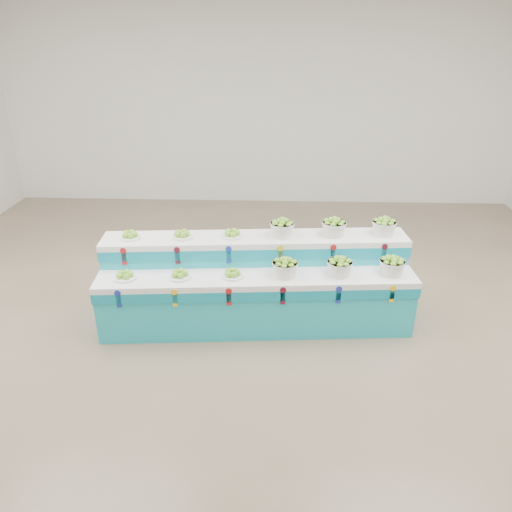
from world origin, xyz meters
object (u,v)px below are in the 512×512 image
at_px(display_stand, 256,283).
at_px(basket_lower_left, 285,267).
at_px(basket_upper_right, 384,226).
at_px(plate_upper_mid, 182,234).

distance_m(display_stand, basket_lower_left, 0.50).
distance_m(basket_lower_left, basket_upper_right, 1.33).
xyz_separation_m(plate_upper_mid, basket_upper_right, (2.39, 0.19, 0.06)).
height_order(basket_lower_left, plate_upper_mid, plate_upper_mid).
relative_size(display_stand, basket_upper_right, 12.56).
bearing_deg(basket_upper_right, display_stand, -167.16).
bearing_deg(basket_upper_right, basket_lower_left, -155.16).
xyz_separation_m(display_stand, basket_upper_right, (1.51, 0.34, 0.62)).
bearing_deg(basket_upper_right, plate_upper_mid, -175.53).
bearing_deg(display_stand, basket_lower_left, -35.30).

